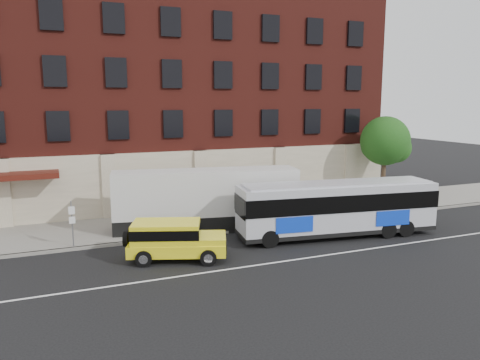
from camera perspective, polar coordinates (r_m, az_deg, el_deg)
name	(u,v)px	position (r m, az deg, el deg)	size (l,w,h in m)	color
ground	(279,266)	(21.64, 4.75, -10.47)	(120.00, 120.00, 0.00)	black
sidewalk	(214,219)	(29.56, -3.22, -4.79)	(60.00, 6.00, 0.15)	gray
kerb	(231,231)	(26.83, -1.10, -6.27)	(60.00, 0.25, 0.15)	gray
lane_line	(274,263)	(22.06, 4.16, -10.05)	(60.00, 0.12, 0.01)	silver
building	(179,99)	(36.21, -7.51, 9.79)	(30.00, 12.10, 15.00)	#591B15
sign_pole	(72,222)	(24.95, -19.82, -4.80)	(0.30, 0.20, 2.50)	gray
street_tree	(386,143)	(35.93, 17.36, 4.36)	(3.60, 3.60, 6.20)	#3D2E1E
city_bus	(337,207)	(26.28, 11.81, -3.21)	(11.32, 3.85, 3.04)	#B8BAC3
yellow_suv	(173,238)	(22.34, -8.22, -7.03)	(4.93, 3.31, 1.84)	#FFF11D
shipping_container	(207,200)	(27.09, -4.11, -2.50)	(10.80, 3.96, 3.53)	black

